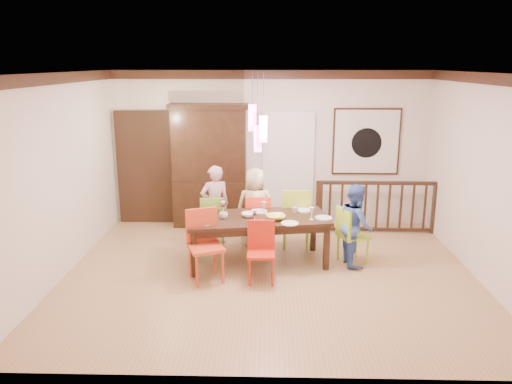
{
  "coord_description": "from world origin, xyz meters",
  "views": [
    {
      "loc": [
        -0.02,
        -6.84,
        3.03
      ],
      "look_at": [
        -0.21,
        0.51,
        1.12
      ],
      "focal_mm": 35.0,
      "sensor_mm": 36.0,
      "label": 1
    }
  ],
  "objects_px": {
    "balustrade": "(377,206)",
    "chair_end_right": "(353,231)",
    "chair_far_left": "(213,217)",
    "china_hutch": "(210,166)",
    "person_end_right": "(356,225)",
    "dining_table": "(258,222)",
    "person_far_mid": "(255,207)",
    "person_far_left": "(215,205)"
  },
  "relations": [
    {
      "from": "balustrade",
      "to": "person_far_left",
      "type": "distance_m",
      "value": 2.97
    },
    {
      "from": "balustrade",
      "to": "china_hutch",
      "type": "bearing_deg",
      "value": 174.36
    },
    {
      "from": "dining_table",
      "to": "chair_far_left",
      "type": "height_order",
      "value": "chair_far_left"
    },
    {
      "from": "dining_table",
      "to": "chair_end_right",
      "type": "relative_size",
      "value": 2.53
    },
    {
      "from": "person_far_mid",
      "to": "person_far_left",
      "type": "bearing_deg",
      "value": -6.62
    },
    {
      "from": "person_far_mid",
      "to": "balustrade",
      "type": "bearing_deg",
      "value": -163.12
    },
    {
      "from": "chair_end_right",
      "to": "balustrade",
      "type": "distance_m",
      "value": 1.61
    },
    {
      "from": "person_far_mid",
      "to": "person_end_right",
      "type": "height_order",
      "value": "person_far_mid"
    },
    {
      "from": "chair_far_left",
      "to": "balustrade",
      "type": "distance_m",
      "value": 3.02
    },
    {
      "from": "dining_table",
      "to": "china_hutch",
      "type": "height_order",
      "value": "china_hutch"
    },
    {
      "from": "chair_end_right",
      "to": "person_far_left",
      "type": "relative_size",
      "value": 0.65
    },
    {
      "from": "chair_far_left",
      "to": "person_far_mid",
      "type": "bearing_deg",
      "value": -176.92
    },
    {
      "from": "chair_end_right",
      "to": "person_end_right",
      "type": "distance_m",
      "value": 0.13
    },
    {
      "from": "dining_table",
      "to": "chair_far_left",
      "type": "distance_m",
      "value": 1.05
    },
    {
      "from": "chair_end_right",
      "to": "person_end_right",
      "type": "xyz_separation_m",
      "value": [
        0.02,
        -0.05,
        0.12
      ]
    },
    {
      "from": "china_hutch",
      "to": "person_end_right",
      "type": "xyz_separation_m",
      "value": [
        2.44,
        -1.86,
        -0.52
      ]
    },
    {
      "from": "balustrade",
      "to": "person_far_mid",
      "type": "bearing_deg",
      "value": -161.0
    },
    {
      "from": "chair_far_left",
      "to": "balustrade",
      "type": "height_order",
      "value": "balustrade"
    },
    {
      "from": "china_hutch",
      "to": "person_end_right",
      "type": "bearing_deg",
      "value": -37.35
    },
    {
      "from": "balustrade",
      "to": "chair_end_right",
      "type": "bearing_deg",
      "value": -113.72
    },
    {
      "from": "china_hutch",
      "to": "person_end_right",
      "type": "height_order",
      "value": "china_hutch"
    },
    {
      "from": "person_far_left",
      "to": "china_hutch",
      "type": "bearing_deg",
      "value": -99.98
    },
    {
      "from": "chair_far_left",
      "to": "person_far_left",
      "type": "xyz_separation_m",
      "value": [
        0.02,
        0.16,
        0.17
      ]
    },
    {
      "from": "chair_end_right",
      "to": "person_far_mid",
      "type": "relative_size",
      "value": 0.67
    },
    {
      "from": "china_hutch",
      "to": "person_far_mid",
      "type": "bearing_deg",
      "value": -50.37
    },
    {
      "from": "china_hutch",
      "to": "person_far_left",
      "type": "distance_m",
      "value": 1.13
    },
    {
      "from": "chair_far_left",
      "to": "balustrade",
      "type": "xyz_separation_m",
      "value": [
        2.91,
        0.82,
        -0.01
      ]
    },
    {
      "from": "dining_table",
      "to": "person_far_mid",
      "type": "xyz_separation_m",
      "value": [
        -0.06,
        0.79,
        0.0
      ]
    },
    {
      "from": "dining_table",
      "to": "person_end_right",
      "type": "height_order",
      "value": "person_end_right"
    },
    {
      "from": "china_hutch",
      "to": "balustrade",
      "type": "bearing_deg",
      "value": -6.39
    },
    {
      "from": "chair_far_left",
      "to": "china_hutch",
      "type": "distance_m",
      "value": 1.34
    },
    {
      "from": "chair_far_left",
      "to": "person_end_right",
      "type": "bearing_deg",
      "value": 158.47
    },
    {
      "from": "chair_end_right",
      "to": "person_far_mid",
      "type": "distance_m",
      "value": 1.71
    },
    {
      "from": "chair_far_left",
      "to": "person_end_right",
      "type": "height_order",
      "value": "person_end_right"
    },
    {
      "from": "dining_table",
      "to": "person_far_left",
      "type": "relative_size",
      "value": 1.64
    },
    {
      "from": "chair_far_left",
      "to": "chair_end_right",
      "type": "height_order",
      "value": "chair_far_left"
    },
    {
      "from": "china_hutch",
      "to": "balustrade",
      "type": "xyz_separation_m",
      "value": [
        3.09,
        -0.35,
        -0.66
      ]
    },
    {
      "from": "dining_table",
      "to": "person_far_mid",
      "type": "distance_m",
      "value": 0.79
    },
    {
      "from": "dining_table",
      "to": "person_end_right",
      "type": "xyz_separation_m",
      "value": [
        1.5,
        0.0,
        -0.03
      ]
    },
    {
      "from": "chair_far_left",
      "to": "person_far_left",
      "type": "distance_m",
      "value": 0.23
    },
    {
      "from": "dining_table",
      "to": "china_hutch",
      "type": "xyz_separation_m",
      "value": [
        -0.94,
        1.86,
        0.49
      ]
    },
    {
      "from": "person_far_left",
      "to": "person_end_right",
      "type": "distance_m",
      "value": 2.4
    }
  ]
}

